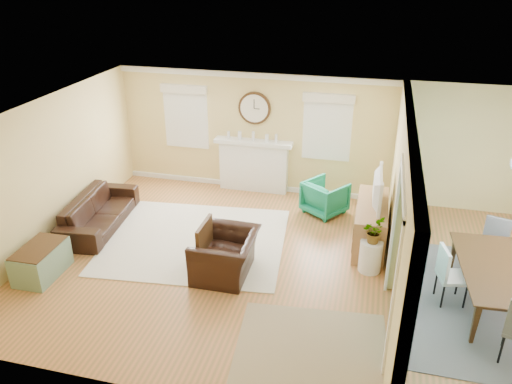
{
  "coord_description": "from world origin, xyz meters",
  "views": [
    {
      "loc": [
        1.02,
        -6.97,
        4.75
      ],
      "look_at": [
        -0.8,
        0.3,
        1.2
      ],
      "focal_mm": 35.0,
      "sensor_mm": 36.0,
      "label": 1
    }
  ],
  "objects_px": {
    "eames_chair": "(226,255)",
    "credenza": "(370,224)",
    "dining_table": "(498,288)",
    "green_chair": "(325,197)",
    "sofa": "(99,212)"
  },
  "relations": [
    {
      "from": "sofa",
      "to": "dining_table",
      "type": "relative_size",
      "value": 1.09
    },
    {
      "from": "eames_chair",
      "to": "credenza",
      "type": "height_order",
      "value": "credenza"
    },
    {
      "from": "eames_chair",
      "to": "credenza",
      "type": "bearing_deg",
      "value": 123.93
    },
    {
      "from": "sofa",
      "to": "eames_chair",
      "type": "xyz_separation_m",
      "value": [
        2.84,
        -0.96,
        0.05
      ]
    },
    {
      "from": "eames_chair",
      "to": "credenza",
      "type": "relative_size",
      "value": 0.69
    },
    {
      "from": "eames_chair",
      "to": "green_chair",
      "type": "distance_m",
      "value": 2.88
    },
    {
      "from": "green_chair",
      "to": "dining_table",
      "type": "relative_size",
      "value": 0.39
    },
    {
      "from": "green_chair",
      "to": "credenza",
      "type": "height_order",
      "value": "credenza"
    },
    {
      "from": "green_chair",
      "to": "dining_table",
      "type": "bearing_deg",
      "value": 173.97
    },
    {
      "from": "eames_chair",
      "to": "credenza",
      "type": "distance_m",
      "value": 2.73
    },
    {
      "from": "sofa",
      "to": "dining_table",
      "type": "distance_m",
      "value": 7.03
    },
    {
      "from": "sofa",
      "to": "credenza",
      "type": "bearing_deg",
      "value": -89.46
    },
    {
      "from": "green_chair",
      "to": "eames_chair",
      "type": "bearing_deg",
      "value": 97.55
    },
    {
      "from": "eames_chair",
      "to": "dining_table",
      "type": "bearing_deg",
      "value": 91.26
    },
    {
      "from": "green_chair",
      "to": "credenza",
      "type": "bearing_deg",
      "value": 167.14
    }
  ]
}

